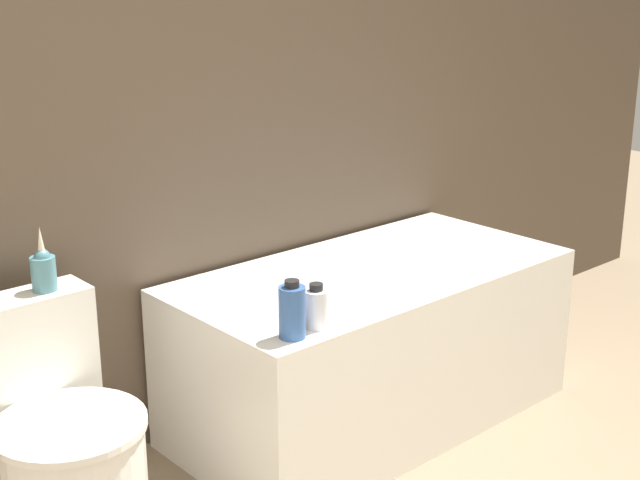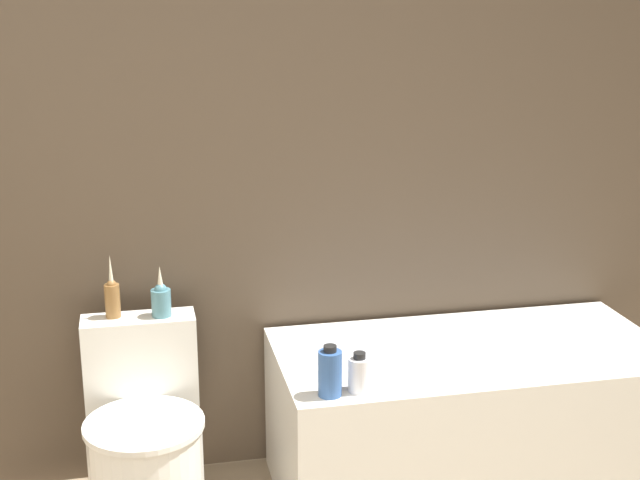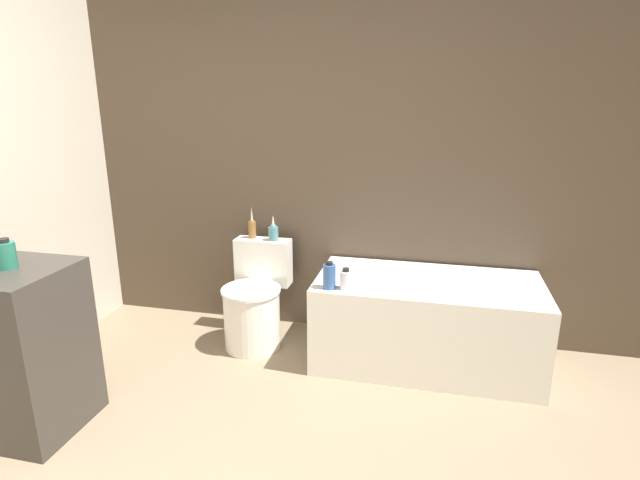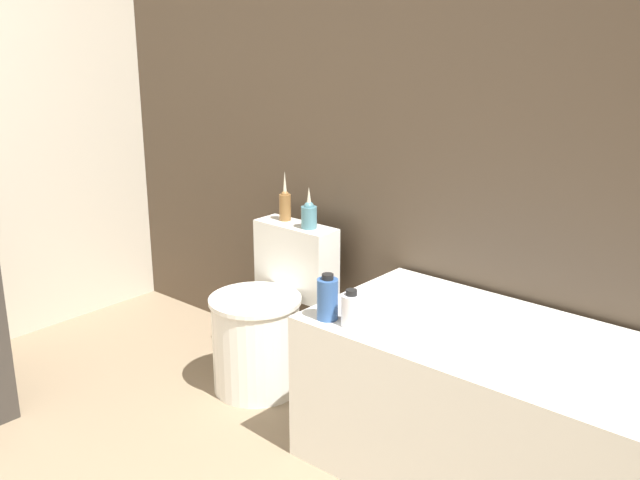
{
  "view_description": "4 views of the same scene",
  "coord_description": "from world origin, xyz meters",
  "px_view_note": "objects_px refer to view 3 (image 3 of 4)",
  "views": [
    {
      "loc": [
        -1.2,
        -0.28,
        1.57
      ],
      "look_at": [
        0.43,
        1.54,
        0.81
      ],
      "focal_mm": 50.0,
      "sensor_mm": 36.0,
      "label": 1
    },
    {
      "loc": [
        -0.29,
        -1.03,
        1.83
      ],
      "look_at": [
        0.29,
        1.68,
        1.03
      ],
      "focal_mm": 50.0,
      "sensor_mm": 36.0,
      "label": 2
    },
    {
      "loc": [
        0.87,
        -1.25,
        1.69
      ],
      "look_at": [
        0.2,
        1.6,
        0.84
      ],
      "focal_mm": 28.0,
      "sensor_mm": 36.0,
      "label": 3
    },
    {
      "loc": [
        1.87,
        -0.39,
        1.64
      ],
      "look_at": [
        0.09,
        1.68,
        0.78
      ],
      "focal_mm": 42.0,
      "sensor_mm": 36.0,
      "label": 4
    }
  ],
  "objects_px": {
    "vase_silver": "(273,232)",
    "toilet": "(255,304)",
    "vase_gold": "(252,228)",
    "bathtub": "(426,321)",
    "shampoo_bottle_short": "(346,280)",
    "shampoo_bottle_tall": "(329,276)",
    "soap_bottle_glass": "(6,255)"
  },
  "relations": [
    {
      "from": "soap_bottle_glass",
      "to": "toilet",
      "type": "bearing_deg",
      "value": 53.81
    },
    {
      "from": "soap_bottle_glass",
      "to": "bathtub",
      "type": "bearing_deg",
      "value": 29.56
    },
    {
      "from": "bathtub",
      "to": "soap_bottle_glass",
      "type": "relative_size",
      "value": 9.38
    },
    {
      "from": "toilet",
      "to": "shampoo_bottle_tall",
      "type": "distance_m",
      "value": 0.74
    },
    {
      "from": "vase_silver",
      "to": "toilet",
      "type": "bearing_deg",
      "value": -112.69
    },
    {
      "from": "toilet",
      "to": "shampoo_bottle_tall",
      "type": "relative_size",
      "value": 4.14
    },
    {
      "from": "bathtub",
      "to": "shampoo_bottle_short",
      "type": "distance_m",
      "value": 0.65
    },
    {
      "from": "toilet",
      "to": "vase_gold",
      "type": "relative_size",
      "value": 3.08
    },
    {
      "from": "shampoo_bottle_short",
      "to": "bathtub",
      "type": "bearing_deg",
      "value": 28.02
    },
    {
      "from": "vase_gold",
      "to": "bathtub",
      "type": "bearing_deg",
      "value": -10.08
    },
    {
      "from": "vase_gold",
      "to": "toilet",
      "type": "bearing_deg",
      "value": -69.58
    },
    {
      "from": "vase_gold",
      "to": "shampoo_bottle_short",
      "type": "height_order",
      "value": "vase_gold"
    },
    {
      "from": "vase_silver",
      "to": "soap_bottle_glass",
      "type": "bearing_deg",
      "value": -124.4
    },
    {
      "from": "soap_bottle_glass",
      "to": "vase_gold",
      "type": "height_order",
      "value": "soap_bottle_glass"
    },
    {
      "from": "shampoo_bottle_tall",
      "to": "soap_bottle_glass",
      "type": "bearing_deg",
      "value": -148.58
    },
    {
      "from": "toilet",
      "to": "vase_gold",
      "type": "xyz_separation_m",
      "value": [
        -0.08,
        0.22,
        0.49
      ]
    },
    {
      "from": "bathtub",
      "to": "shampoo_bottle_tall",
      "type": "bearing_deg",
      "value": -155.27
    },
    {
      "from": "bathtub",
      "to": "toilet",
      "type": "height_order",
      "value": "toilet"
    },
    {
      "from": "shampoo_bottle_short",
      "to": "toilet",
      "type": "bearing_deg",
      "value": 159.46
    },
    {
      "from": "vase_silver",
      "to": "shampoo_bottle_tall",
      "type": "relative_size",
      "value": 1.09
    },
    {
      "from": "toilet",
      "to": "vase_silver",
      "type": "bearing_deg",
      "value": 67.31
    },
    {
      "from": "bathtub",
      "to": "shampoo_bottle_short",
      "type": "height_order",
      "value": "shampoo_bottle_short"
    },
    {
      "from": "bathtub",
      "to": "vase_gold",
      "type": "bearing_deg",
      "value": 169.92
    },
    {
      "from": "soap_bottle_glass",
      "to": "shampoo_bottle_tall",
      "type": "xyz_separation_m",
      "value": [
        1.41,
        0.86,
        -0.3
      ]
    },
    {
      "from": "bathtub",
      "to": "vase_silver",
      "type": "relative_size",
      "value": 7.61
    },
    {
      "from": "toilet",
      "to": "vase_gold",
      "type": "bearing_deg",
      "value": 110.42
    },
    {
      "from": "vase_gold",
      "to": "shampoo_bottle_short",
      "type": "distance_m",
      "value": 0.92
    },
    {
      "from": "bathtub",
      "to": "vase_silver",
      "type": "bearing_deg",
      "value": 169.66
    },
    {
      "from": "vase_gold",
      "to": "vase_silver",
      "type": "relative_size",
      "value": 1.23
    },
    {
      "from": "shampoo_bottle_tall",
      "to": "vase_silver",
      "type": "bearing_deg",
      "value": 137.15
    },
    {
      "from": "vase_gold",
      "to": "shampoo_bottle_tall",
      "type": "height_order",
      "value": "vase_gold"
    },
    {
      "from": "vase_silver",
      "to": "shampoo_bottle_tall",
      "type": "xyz_separation_m",
      "value": [
        0.5,
        -0.47,
        -0.12
      ]
    }
  ]
}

